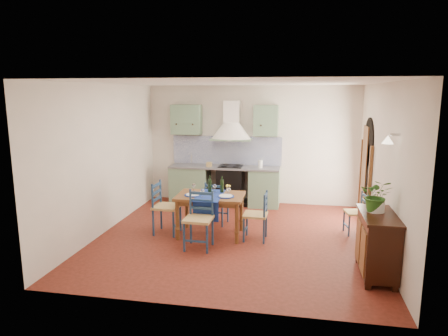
{
  "coord_description": "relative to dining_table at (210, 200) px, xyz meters",
  "views": [
    {
      "loc": [
        1.08,
        -6.93,
        2.64
      ],
      "look_at": [
        -0.26,
        0.3,
        1.24
      ],
      "focal_mm": 32.0,
      "sensor_mm": 36.0,
      "label": 1
    }
  ],
  "objects": [
    {
      "name": "chair_far",
      "position": [
        -0.03,
        0.65,
        -0.23
      ],
      "size": [
        0.47,
        0.47,
        0.88
      ],
      "color": "navy",
      "rests_on": "ground"
    },
    {
      "name": "floor",
      "position": [
        0.46,
        -0.02,
        -0.69
      ],
      "size": [
        5.0,
        5.0,
        0.0
      ],
      "primitive_type": "plane",
      "color": "#46180F",
      "rests_on": "ground"
    },
    {
      "name": "chair_spare",
      "position": [
        2.69,
        0.59,
        -0.28
      ],
      "size": [
        0.43,
        0.43,
        0.79
      ],
      "color": "navy",
      "rests_on": "ground"
    },
    {
      "name": "right_wall",
      "position": [
        2.96,
        0.25,
        0.65
      ],
      "size": [
        0.26,
        5.0,
        2.8
      ],
      "color": "beige",
      "rests_on": "ground"
    },
    {
      "name": "sideboard",
      "position": [
        2.72,
        -1.2,
        -0.18
      ],
      "size": [
        0.5,
        1.05,
        0.94
      ],
      "color": "black",
      "rests_on": "ground"
    },
    {
      "name": "back_wall",
      "position": [
        -0.0,
        2.27,
        0.36
      ],
      "size": [
        5.0,
        0.96,
        2.8
      ],
      "color": "beige",
      "rests_on": "ground"
    },
    {
      "name": "chair_right",
      "position": [
        0.87,
        -0.08,
        -0.23
      ],
      "size": [
        0.43,
        0.43,
        0.89
      ],
      "color": "navy",
      "rests_on": "ground"
    },
    {
      "name": "left_wall",
      "position": [
        -2.04,
        -0.02,
        0.71
      ],
      "size": [
        0.04,
        5.0,
        2.8
      ],
      "primitive_type": "cube",
      "color": "beige",
      "rests_on": "ground"
    },
    {
      "name": "chair_left",
      "position": [
        -0.87,
        -0.04,
        -0.18
      ],
      "size": [
        0.48,
        0.48,
        0.99
      ],
      "color": "navy",
      "rests_on": "ground"
    },
    {
      "name": "ceiling",
      "position": [
        0.46,
        -0.02,
        2.12
      ],
      "size": [
        5.0,
        5.0,
        0.01
      ],
      "primitive_type": "cube",
      "color": "white",
      "rests_on": "back_wall"
    },
    {
      "name": "dining_table",
      "position": [
        0.0,
        0.0,
        0.0
      ],
      "size": [
        1.24,
        0.93,
        1.09
      ],
      "color": "brown",
      "rests_on": "ground"
    },
    {
      "name": "chair_near",
      "position": [
        -0.06,
        -0.62,
        -0.18
      ],
      "size": [
        0.47,
        0.47,
        0.99
      ],
      "color": "navy",
      "rests_on": "ground"
    },
    {
      "name": "potted_plant",
      "position": [
        2.69,
        -1.09,
        0.49
      ],
      "size": [
        0.51,
        0.46,
        0.49
      ],
      "primitive_type": "imported",
      "rotation": [
        0.0,
        0.0,
        -0.21
      ],
      "color": "#27591A",
      "rests_on": "sideboard"
    }
  ]
}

